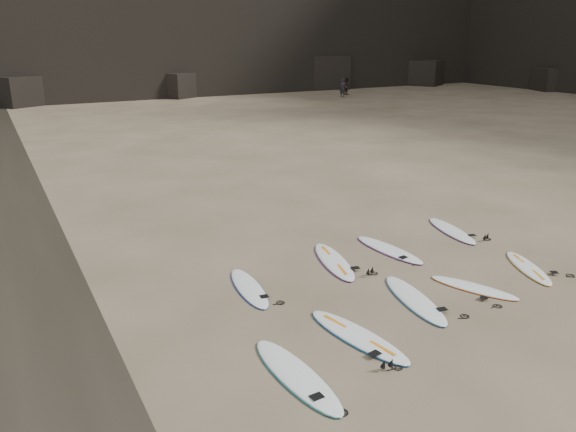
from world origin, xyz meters
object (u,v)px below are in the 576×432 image
object	(u,v)px
surfboard_2	(415,299)
person_a	(343,88)
surfboard_1	(358,336)
surfboard_7	(389,249)
surfboard_4	(528,267)
surfboard_3	(474,287)
surfboard_5	(249,287)
surfboard_0	(296,374)
person_b	(347,86)
surfboard_8	(452,230)
surfboard_6	(334,261)

from	to	relation	value
surfboard_2	person_a	world-z (taller)	person_a
person_a	surfboard_1	bearing A→B (deg)	-58.75
surfboard_7	person_a	size ratio (longest dim) A/B	1.45
surfboard_1	surfboard_4	world-z (taller)	surfboard_1
surfboard_3	surfboard_5	world-z (taller)	surfboard_5
surfboard_7	person_a	distance (m)	40.43
surfboard_0	person_b	size ratio (longest dim) A/B	1.63
surfboard_0	surfboard_4	xyz separation A→B (m)	(7.85, 1.38, -0.01)
surfboard_7	surfboard_8	xyz separation A→B (m)	(2.77, 0.37, -0.00)
surfboard_1	person_b	world-z (taller)	person_b
surfboard_3	person_b	size ratio (longest dim) A/B	1.29
surfboard_1	surfboard_4	size ratio (longest dim) A/B	1.20
surfboard_3	person_a	distance (m)	42.89
surfboard_7	surfboard_3	bearing A→B (deg)	-90.47
surfboard_1	surfboard_2	xyz separation A→B (m)	(2.14, 0.75, -0.00)
surfboard_8	surfboard_1	bearing A→B (deg)	-135.12
surfboard_8	person_a	distance (m)	38.72
surfboard_8	surfboard_4	bearing A→B (deg)	-82.41
surfboard_6	surfboard_8	xyz separation A→B (m)	(4.64, 0.34, -0.00)
surfboard_6	person_b	distance (m)	43.82
surfboard_3	surfboard_8	size ratio (longest dim) A/B	0.85
surfboard_4	surfboard_2	bearing A→B (deg)	-155.07
surfboard_0	surfboard_2	distance (m)	4.16
surfboard_2	surfboard_7	world-z (taller)	surfboard_2
surfboard_1	surfboard_5	xyz separation A→B (m)	(-1.02, 3.17, -0.01)
person_b	surfboard_3	bearing A→B (deg)	153.03
surfboard_4	surfboard_7	size ratio (longest dim) A/B	0.88
surfboard_0	surfboard_4	distance (m)	7.97
surfboard_0	surfboard_2	bearing A→B (deg)	16.38
surfboard_7	surfboard_0	bearing A→B (deg)	-147.65
surfboard_2	surfboard_3	world-z (taller)	surfboard_2
surfboard_1	surfboard_7	bearing A→B (deg)	34.95
surfboard_2	surfboard_7	xyz separation A→B (m)	(1.45, 2.82, -0.00)
surfboard_0	surfboard_8	world-z (taller)	surfboard_0
surfboard_1	surfboard_4	distance (m)	6.11
surfboard_2	surfboard_4	distance (m)	3.92
surfboard_5	surfboard_4	bearing A→B (deg)	-11.54
surfboard_1	person_b	bearing A→B (deg)	46.45
surfboard_1	surfboard_8	world-z (taller)	surfboard_1
person_b	surfboard_5	bearing A→B (deg)	146.09
surfboard_2	surfboard_4	size ratio (longest dim) A/B	1.18
surfboard_1	surfboard_7	distance (m)	5.07
surfboard_0	surfboard_6	xyz separation A→B (m)	(3.52, 4.21, -0.00)
surfboard_6	surfboard_8	world-z (taller)	surfboard_6
surfboard_5	person_b	bearing A→B (deg)	60.23
person_a	person_b	xyz separation A→B (m)	(1.69, 1.76, -0.04)
surfboard_0	surfboard_5	xyz separation A→B (m)	(0.77, 3.78, -0.01)
surfboard_2	person_a	distance (m)	43.60
surfboard_3	person_a	xyz separation A→B (m)	(20.95, 37.42, 0.86)
surfboard_7	surfboard_8	distance (m)	2.80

